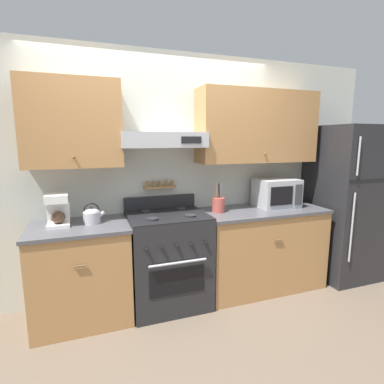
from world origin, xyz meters
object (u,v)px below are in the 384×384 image
(refrigerator, at_px, (344,202))
(coffee_maker, at_px, (58,210))
(microwave, at_px, (276,193))
(utensil_crock, at_px, (218,204))
(tea_kettle, at_px, (92,215))
(stove_range, at_px, (168,259))

(refrigerator, bearing_deg, coffee_maker, 177.86)
(refrigerator, distance_m, microwave, 0.91)
(coffee_maker, bearing_deg, utensil_crock, -0.93)
(refrigerator, xyz_separation_m, coffee_maker, (-3.17, 0.12, 0.14))
(coffee_maker, relative_size, microwave, 0.62)
(coffee_maker, bearing_deg, microwave, -0.19)
(coffee_maker, xyz_separation_m, utensil_crock, (1.55, -0.03, -0.06))
(tea_kettle, height_order, microwave, microwave)
(tea_kettle, distance_m, coffee_maker, 0.29)
(stove_range, bearing_deg, tea_kettle, 176.29)
(coffee_maker, height_order, utensil_crock, utensil_crock)
(tea_kettle, height_order, utensil_crock, utensil_crock)
(refrigerator, distance_m, tea_kettle, 2.89)
(refrigerator, distance_m, coffee_maker, 3.18)
(coffee_maker, height_order, microwave, microwave)
(stove_range, relative_size, utensil_crock, 3.45)
(coffee_maker, bearing_deg, stove_range, -4.12)
(stove_range, distance_m, tea_kettle, 0.86)
(tea_kettle, relative_size, utensil_crock, 0.64)
(refrigerator, bearing_deg, utensil_crock, 176.71)
(stove_range, xyz_separation_m, coffee_maker, (-0.98, 0.07, 0.57))
(stove_range, height_order, microwave, microwave)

